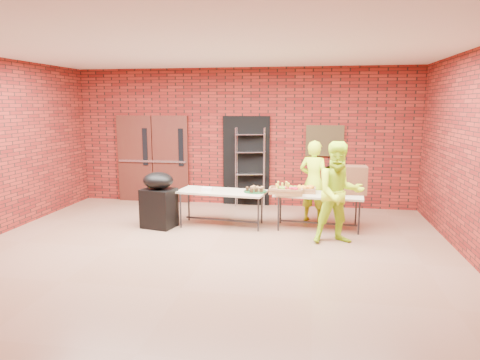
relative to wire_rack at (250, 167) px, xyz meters
name	(u,v)px	position (x,y,z in m)	size (l,w,h in m)	color
room	(207,154)	(-0.21, -3.32, 0.68)	(8.08, 7.08, 3.28)	#8D654C
double_doors	(153,159)	(-2.41, 0.12, 0.14)	(1.78, 0.12, 2.10)	#401B12
dark_doorway	(246,161)	(-0.11, 0.14, 0.13)	(1.10, 0.06, 2.10)	black
bronze_plaque	(325,141)	(1.69, 0.13, 0.63)	(0.85, 0.04, 0.70)	#3A2E17
wire_rack	(250,167)	(0.00, 0.00, 0.00)	(0.67, 0.22, 1.84)	#B2B3B9
table_left	(222,194)	(-0.31, -1.73, -0.28)	(1.77, 0.91, 0.70)	tan
table_right	(318,197)	(1.55, -1.64, -0.29)	(1.71, 0.84, 0.68)	tan
basket_bananas	(281,190)	(0.84, -1.69, -0.18)	(0.45, 0.35, 0.14)	#A66E43
basket_oranges	(305,190)	(1.29, -1.55, -0.18)	(0.42, 0.32, 0.13)	#A66E43
basket_apples	(289,191)	(1.00, -1.77, -0.17)	(0.50, 0.39, 0.16)	#A66E43
muffin_tray	(255,189)	(0.35, -1.74, -0.17)	(0.45, 0.45, 0.11)	#13481F
napkin_box	(207,189)	(-0.60, -1.79, -0.19)	(0.19, 0.13, 0.06)	white
coffee_dispenser	(356,180)	(2.23, -1.50, 0.03)	(0.40, 0.36, 0.53)	brown
cup_stack_front	(332,189)	(1.80, -1.73, -0.12)	(0.08, 0.08, 0.24)	white
cup_stack_mid	(340,190)	(1.93, -1.83, -0.12)	(0.08, 0.08, 0.24)	white
cup_stack_back	(332,188)	(1.80, -1.58, -0.12)	(0.08, 0.08, 0.23)	white
covered_grill	(159,200)	(-1.49, -2.04, -0.38)	(0.69, 0.61, 1.08)	black
volunteer_woman	(314,181)	(1.45, -1.12, -0.09)	(0.60, 0.40, 1.66)	#C3F71B
volunteer_man	(339,193)	(1.87, -2.45, -0.04)	(0.85, 0.66, 1.75)	#C3F71B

